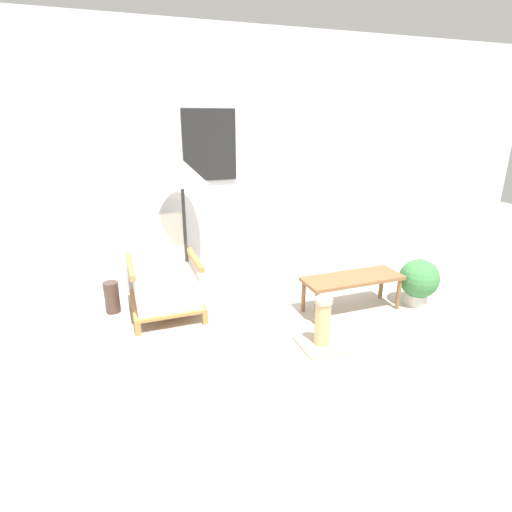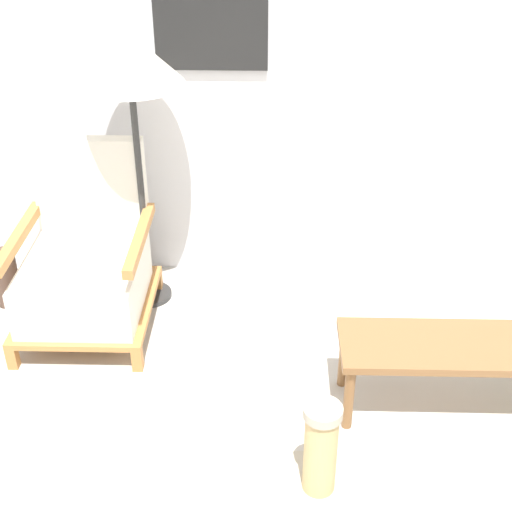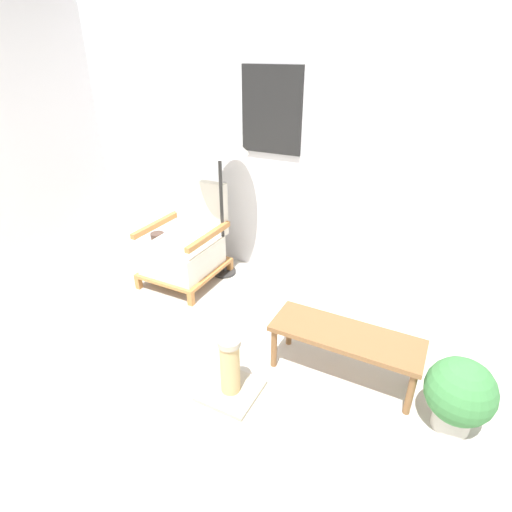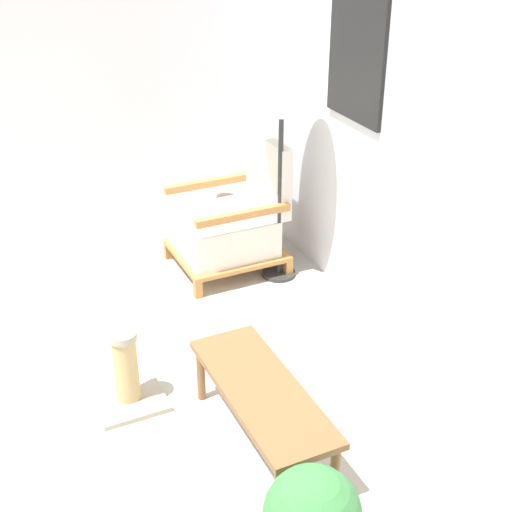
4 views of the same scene
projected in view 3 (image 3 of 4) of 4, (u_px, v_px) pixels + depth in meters
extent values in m
plane|color=#B7B2A8|center=(168.00, 429.00, 2.39)|extent=(14.00, 14.00, 0.00)
cube|color=silver|center=(307.00, 137.00, 3.41)|extent=(8.00, 0.06, 2.70)
cube|color=black|center=(271.00, 111.00, 3.41)|extent=(0.56, 0.02, 0.72)
cube|color=#B2753D|center=(139.00, 283.00, 3.76)|extent=(0.05, 0.05, 0.12)
cube|color=#B2753D|center=(191.00, 299.00, 3.52)|extent=(0.05, 0.05, 0.12)
cube|color=#B2753D|center=(182.00, 254.00, 4.29)|extent=(0.05, 0.05, 0.12)
cube|color=#B2753D|center=(230.00, 266.00, 4.05)|extent=(0.05, 0.05, 0.12)
cube|color=#B2753D|center=(185.00, 268.00, 3.87)|extent=(0.65, 0.72, 0.03)
cube|color=silver|center=(183.00, 255.00, 3.79)|extent=(0.57, 0.62, 0.26)
cube|color=silver|center=(201.00, 206.00, 3.88)|extent=(0.57, 0.08, 0.51)
cube|color=#B2753D|center=(157.00, 224.00, 3.81)|extent=(0.05, 0.66, 0.05)
cube|color=#B2753D|center=(209.00, 236.00, 3.57)|extent=(0.05, 0.66, 0.05)
cylinder|color=#2D2D2D|center=(224.00, 272.00, 4.04)|extent=(0.23, 0.23, 0.03)
cylinder|color=#2D2D2D|center=(222.00, 216.00, 3.76)|extent=(0.03, 0.03, 1.18)
cone|color=silver|center=(219.00, 139.00, 3.43)|extent=(0.51, 0.51, 0.25)
cube|color=brown|center=(346.00, 335.00, 2.63)|extent=(0.99, 0.35, 0.04)
cylinder|color=brown|center=(274.00, 348.00, 2.79)|extent=(0.04, 0.04, 0.32)
cylinder|color=brown|center=(410.00, 394.00, 2.42)|extent=(0.04, 0.04, 0.32)
cylinder|color=brown|center=(289.00, 326.00, 3.01)|extent=(0.04, 0.04, 0.32)
cylinder|color=brown|center=(417.00, 366.00, 2.64)|extent=(0.04, 0.04, 0.32)
cylinder|color=#473328|center=(159.00, 247.00, 4.23)|extent=(0.14, 0.14, 0.31)
cylinder|color=beige|center=(451.00, 419.00, 2.38)|extent=(0.22, 0.22, 0.12)
sphere|color=#3D7F42|center=(460.00, 391.00, 2.27)|extent=(0.39, 0.39, 0.39)
cube|color=#B2A893|center=(231.00, 390.00, 2.64)|extent=(0.36, 0.36, 0.03)
cylinder|color=tan|center=(230.00, 367.00, 2.54)|extent=(0.13, 0.13, 0.37)
cylinder|color=#B2A893|center=(229.00, 342.00, 2.45)|extent=(0.15, 0.15, 0.04)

